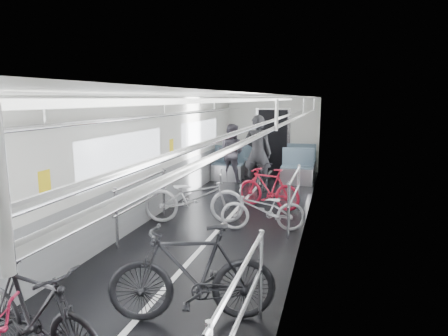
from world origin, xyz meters
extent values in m
cube|color=black|center=(0.00, 0.00, 0.00)|extent=(3.00, 14.00, 0.01)
cube|color=white|center=(0.00, 0.00, 2.40)|extent=(3.00, 14.00, 0.02)
cube|color=silver|center=(-1.50, 0.00, 1.20)|extent=(0.02, 14.00, 2.40)
cube|color=silver|center=(1.50, 0.00, 1.20)|extent=(0.02, 14.00, 2.40)
cube|color=silver|center=(0.00, 7.00, 1.20)|extent=(3.00, 0.02, 2.40)
cube|color=white|center=(0.00, 0.00, 0.01)|extent=(0.08, 13.80, 0.01)
cube|color=slate|center=(-1.47, 0.00, 0.45)|extent=(0.01, 13.90, 0.90)
cube|color=slate|center=(1.47, 0.00, 0.45)|extent=(0.01, 13.90, 0.90)
cube|color=white|center=(-1.47, 0.00, 1.40)|extent=(0.01, 10.80, 0.75)
cube|color=white|center=(1.47, 0.00, 1.40)|extent=(0.01, 10.80, 0.75)
cube|color=white|center=(-0.55, 0.00, 2.34)|extent=(0.14, 13.40, 0.05)
cube|color=white|center=(0.55, 0.00, 2.34)|extent=(0.14, 13.40, 0.05)
cube|color=black|center=(0.00, 6.94, 1.00)|extent=(0.95, 0.10, 2.00)
imported|color=black|center=(-0.52, -3.38, 0.49)|extent=(1.69, 0.78, 0.98)
imported|color=#B5B5BA|center=(-0.56, 0.93, 0.50)|extent=(2.02, 1.12, 1.01)
imported|color=black|center=(0.59, -2.33, 0.54)|extent=(1.86, 1.04, 1.08)
imported|color=silver|center=(0.79, 0.82, 0.40)|extent=(1.60, 0.83, 0.80)
imported|color=#B7162D|center=(0.64, 2.34, 0.44)|extent=(1.53, 0.87, 0.89)
imported|color=black|center=(0.26, 3.86, 0.41)|extent=(0.58, 1.58, 0.82)
imported|color=black|center=(0.08, 3.96, 0.98)|extent=(0.73, 0.49, 1.96)
imported|color=#332F38|center=(-0.88, 4.95, 0.83)|extent=(0.88, 0.73, 1.65)
camera|label=1|loc=(1.98, -6.07, 2.37)|focal=32.00mm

